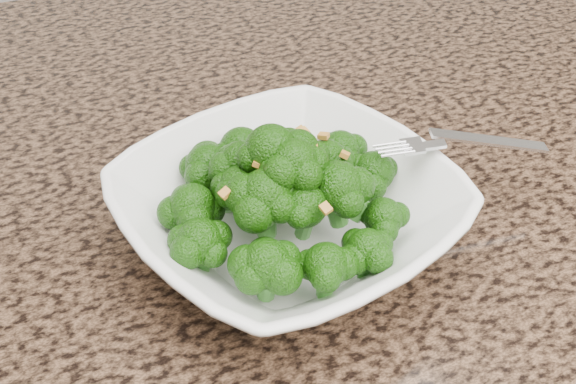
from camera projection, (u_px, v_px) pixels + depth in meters
name	position (u px, v px, depth m)	size (l,w,h in m)	color
granite_counter	(334.00, 224.00, 0.60)	(1.64, 1.04, 0.03)	brown
bowl	(288.00, 213.00, 0.54)	(0.24, 0.24, 0.06)	white
broccoli_pile	(288.00, 145.00, 0.50)	(0.21, 0.21, 0.06)	#194E08
garlic_topping	(288.00, 102.00, 0.48)	(0.13, 0.13, 0.01)	gold
fork	(437.00, 145.00, 0.55)	(0.16, 0.03, 0.01)	silver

